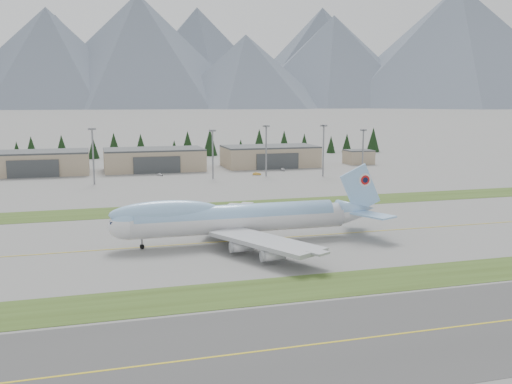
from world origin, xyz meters
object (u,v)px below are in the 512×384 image
object	(u,v)px
hangar_right	(270,156)
service_vehicle_a	(160,176)
boeing_747_freighter	(237,218)
service_vehicle_b	(257,175)
hangar_left	(36,163)
service_vehicle_c	(283,171)
hangar_center	(154,159)

from	to	relation	value
hangar_right	service_vehicle_a	size ratio (longest dim) A/B	14.34
boeing_747_freighter	service_vehicle_a	size ratio (longest dim) A/B	20.74
hangar_right	boeing_747_freighter	bearing A→B (deg)	-110.12
hangar_right	service_vehicle_b	size ratio (longest dim) A/B	12.15
service_vehicle_a	boeing_747_freighter	bearing A→B (deg)	-120.07
hangar_left	service_vehicle_c	distance (m)	117.42
service_vehicle_b	hangar_left	bearing A→B (deg)	87.80
boeing_747_freighter	service_vehicle_b	xyz separation A→B (m)	(39.23, 119.42, -6.09)
boeing_747_freighter	service_vehicle_a	xyz separation A→B (m)	(-4.22, 129.51, -6.09)
hangar_right	hangar_left	bearing A→B (deg)	180.00
hangar_left	service_vehicle_c	world-z (taller)	hangar_left
hangar_center	hangar_right	world-z (taller)	same
hangar_left	service_vehicle_b	distance (m)	103.97
hangar_left	hangar_center	size ratio (longest dim) A/B	1.00
hangar_right	service_vehicle_a	bearing A→B (deg)	-160.00
service_vehicle_b	service_vehicle_a	bearing A→B (deg)	92.55
service_vehicle_a	hangar_center	bearing A→B (deg)	59.11
service_vehicle_c	hangar_right	bearing A→B (deg)	101.70
hangar_right	hangar_center	bearing A→B (deg)	180.00
service_vehicle_a	service_vehicle_b	bearing A→B (deg)	-45.01
boeing_747_freighter	hangar_left	world-z (taller)	boeing_747_freighter
hangar_left	hangar_center	world-z (taller)	same
service_vehicle_c	hangar_left	bearing A→B (deg)	-179.83
service_vehicle_a	service_vehicle_c	size ratio (longest dim) A/B	0.74
hangar_right	service_vehicle_c	bearing A→B (deg)	-88.04
boeing_747_freighter	hangar_center	distance (m)	151.27
hangar_left	service_vehicle_c	bearing A→B (deg)	-9.57
hangar_center	service_vehicle_c	size ratio (longest dim) A/B	10.66
hangar_left	service_vehicle_b	bearing A→B (deg)	-17.82
hangar_left	hangar_center	distance (m)	55.00
service_vehicle_b	service_vehicle_c	xyz separation A→B (m)	(16.82, 12.27, 0.00)
boeing_747_freighter	hangar_right	world-z (taller)	boeing_747_freighter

